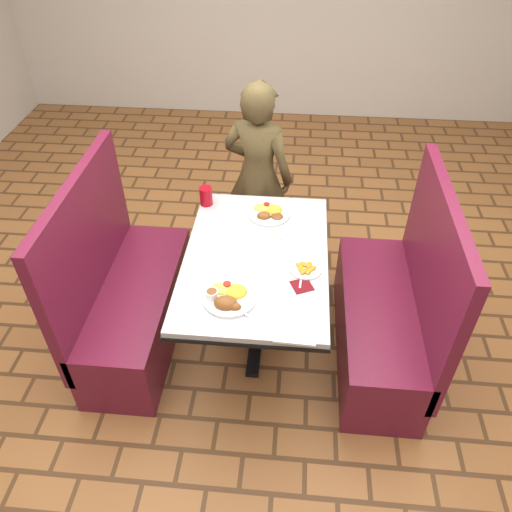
{
  "coord_description": "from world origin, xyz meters",
  "views": [
    {
      "loc": [
        0.19,
        -2.11,
        2.56
      ],
      "look_at": [
        0.0,
        0.0,
        0.75
      ],
      "focal_mm": 35.0,
      "sensor_mm": 36.0,
      "label": 1
    }
  ],
  "objects_px": {
    "near_dinner_plate": "(228,295)",
    "far_dinner_plate": "(269,211)",
    "booth_bench_left": "(129,300)",
    "booth_bench_right": "(388,317)",
    "red_tumbler": "(206,196)",
    "diner_person": "(258,177)",
    "dining_table": "(256,269)",
    "plantain_plate": "(306,269)"
  },
  "relations": [
    {
      "from": "dining_table",
      "to": "booth_bench_left",
      "type": "distance_m",
      "value": 0.86
    },
    {
      "from": "booth_bench_right",
      "to": "far_dinner_plate",
      "type": "xyz_separation_m",
      "value": [
        -0.75,
        0.4,
        0.44
      ]
    },
    {
      "from": "dining_table",
      "to": "diner_person",
      "type": "distance_m",
      "value": 0.92
    },
    {
      "from": "diner_person",
      "to": "booth_bench_left",
      "type": "bearing_deg",
      "value": 68.49
    },
    {
      "from": "booth_bench_left",
      "to": "plantain_plate",
      "type": "relative_size",
      "value": 7.04
    },
    {
      "from": "diner_person",
      "to": "red_tumbler",
      "type": "relative_size",
      "value": 11.54
    },
    {
      "from": "diner_person",
      "to": "plantain_plate",
      "type": "distance_m",
      "value": 1.07
    },
    {
      "from": "booth_bench_left",
      "to": "booth_bench_right",
      "type": "height_order",
      "value": "same"
    },
    {
      "from": "near_dinner_plate",
      "to": "plantain_plate",
      "type": "xyz_separation_m",
      "value": [
        0.39,
        0.26,
        -0.02
      ]
    },
    {
      "from": "diner_person",
      "to": "plantain_plate",
      "type": "relative_size",
      "value": 8.17
    },
    {
      "from": "booth_bench_right",
      "to": "diner_person",
      "type": "xyz_separation_m",
      "value": [
        -0.87,
        0.92,
        0.37
      ]
    },
    {
      "from": "booth_bench_left",
      "to": "diner_person",
      "type": "bearing_deg",
      "value": 51.57
    },
    {
      "from": "booth_bench_right",
      "to": "diner_person",
      "type": "distance_m",
      "value": 1.32
    },
    {
      "from": "booth_bench_left",
      "to": "far_dinner_plate",
      "type": "distance_m",
      "value": 1.03
    },
    {
      "from": "diner_person",
      "to": "red_tumbler",
      "type": "xyz_separation_m",
      "value": [
        -0.29,
        -0.44,
        0.11
      ]
    },
    {
      "from": "plantain_plate",
      "to": "dining_table",
      "type": "bearing_deg",
      "value": 161.63
    },
    {
      "from": "dining_table",
      "to": "plantain_plate",
      "type": "xyz_separation_m",
      "value": [
        0.28,
        -0.09,
        0.11
      ]
    },
    {
      "from": "dining_table",
      "to": "near_dinner_plate",
      "type": "height_order",
      "value": "near_dinner_plate"
    },
    {
      "from": "booth_bench_left",
      "to": "red_tumbler",
      "type": "distance_m",
      "value": 0.81
    },
    {
      "from": "far_dinner_plate",
      "to": "red_tumbler",
      "type": "height_order",
      "value": "red_tumbler"
    },
    {
      "from": "dining_table",
      "to": "far_dinner_plate",
      "type": "xyz_separation_m",
      "value": [
        0.04,
        0.4,
        0.12
      ]
    },
    {
      "from": "booth_bench_left",
      "to": "red_tumbler",
      "type": "height_order",
      "value": "booth_bench_left"
    },
    {
      "from": "far_dinner_plate",
      "to": "red_tumbler",
      "type": "relative_size",
      "value": 2.14
    },
    {
      "from": "near_dinner_plate",
      "to": "red_tumbler",
      "type": "height_order",
      "value": "red_tumbler"
    },
    {
      "from": "near_dinner_plate",
      "to": "red_tumbler",
      "type": "xyz_separation_m",
      "value": [
        -0.25,
        0.83,
        0.03
      ]
    },
    {
      "from": "diner_person",
      "to": "plantain_plate",
      "type": "xyz_separation_m",
      "value": [
        0.35,
        -1.01,
        0.06
      ]
    },
    {
      "from": "dining_table",
      "to": "booth_bench_left",
      "type": "height_order",
      "value": "booth_bench_left"
    },
    {
      "from": "dining_table",
      "to": "far_dinner_plate",
      "type": "distance_m",
      "value": 0.42
    },
    {
      "from": "booth_bench_left",
      "to": "near_dinner_plate",
      "type": "distance_m",
      "value": 0.89
    },
    {
      "from": "booth_bench_left",
      "to": "red_tumbler",
      "type": "xyz_separation_m",
      "value": [
        0.44,
        0.48,
        0.48
      ]
    },
    {
      "from": "near_dinner_plate",
      "to": "diner_person",
      "type": "bearing_deg",
      "value": 88.17
    },
    {
      "from": "near_dinner_plate",
      "to": "red_tumbler",
      "type": "distance_m",
      "value": 0.87
    },
    {
      "from": "booth_bench_left",
      "to": "diner_person",
      "type": "distance_m",
      "value": 1.23
    },
    {
      "from": "booth_bench_left",
      "to": "near_dinner_plate",
      "type": "bearing_deg",
      "value": -26.94
    },
    {
      "from": "dining_table",
      "to": "diner_person",
      "type": "bearing_deg",
      "value": 94.28
    },
    {
      "from": "booth_bench_right",
      "to": "booth_bench_left",
      "type": "bearing_deg",
      "value": 180.0
    },
    {
      "from": "booth_bench_left",
      "to": "booth_bench_right",
      "type": "xyz_separation_m",
      "value": [
        1.6,
        0.0,
        0.0
      ]
    },
    {
      "from": "booth_bench_left",
      "to": "far_dinner_plate",
      "type": "relative_size",
      "value": 4.65
    },
    {
      "from": "near_dinner_plate",
      "to": "far_dinner_plate",
      "type": "distance_m",
      "value": 0.77
    },
    {
      "from": "far_dinner_plate",
      "to": "plantain_plate",
      "type": "xyz_separation_m",
      "value": [
        0.23,
        -0.5,
        -0.01
      ]
    },
    {
      "from": "plantain_plate",
      "to": "red_tumbler",
      "type": "bearing_deg",
      "value": 138.09
    },
    {
      "from": "dining_table",
      "to": "booth_bench_right",
      "type": "xyz_separation_m",
      "value": [
        0.8,
        0.0,
        -0.32
      ]
    }
  ]
}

